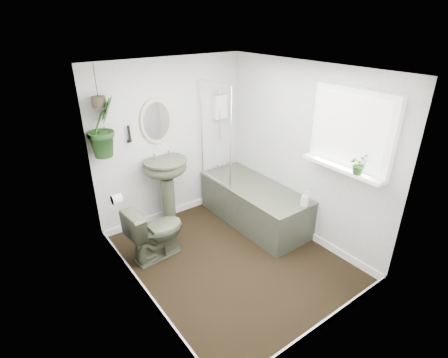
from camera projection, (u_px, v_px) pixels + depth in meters
floor at (231, 259)px, 4.40m from camera, size 2.30×2.80×0.02m
ceiling at (233, 68)px, 3.41m from camera, size 2.30×2.80×0.02m
wall_back at (171, 142)px, 4.93m from camera, size 2.30×0.02×2.30m
wall_front at (336, 233)px, 2.88m from camera, size 2.30×0.02×2.30m
wall_left at (134, 206)px, 3.29m from camera, size 0.02×2.80×2.30m
wall_right at (303, 153)px, 4.53m from camera, size 0.02×2.80×2.30m
skirting at (231, 255)px, 4.38m from camera, size 2.30×2.80×0.10m
bathtub at (254, 204)px, 5.07m from camera, size 0.72×1.72×0.58m
bath_screen at (215, 134)px, 4.82m from camera, size 0.04×0.72×1.40m
shower_box at (220, 107)px, 5.14m from camera, size 0.20×0.10×0.35m
oval_mirror at (157, 121)px, 4.64m from camera, size 0.46×0.03×0.62m
wall_sconce at (129, 134)px, 4.46m from camera, size 0.04×0.04×0.22m
toilet_roll_holder at (117, 199)px, 3.93m from camera, size 0.11×0.11×0.11m
window_recess at (352, 130)px, 3.77m from camera, size 0.08×1.00×0.90m
window_sill at (342, 168)px, 3.91m from camera, size 0.18×1.00×0.04m
window_blinds at (349, 131)px, 3.74m from camera, size 0.01×0.86×0.76m
toilet at (156, 231)px, 4.30m from camera, size 0.75×0.47×0.73m
pedestal_sink at (168, 192)px, 4.94m from camera, size 0.61×0.53×1.01m
sill_plant at (359, 164)px, 3.67m from camera, size 0.25×0.23×0.22m
hanging_plant at (103, 127)px, 4.11m from camera, size 0.50×0.47×0.72m
soap_bottle at (305, 198)px, 4.41m from camera, size 0.12×0.12×0.20m
hanging_pot at (99, 102)px, 3.98m from camera, size 0.16×0.16×0.12m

